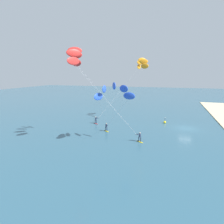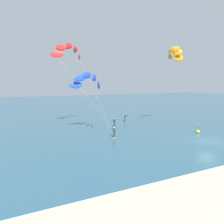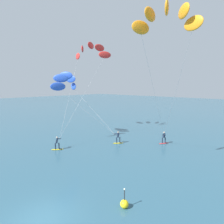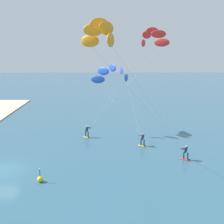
{
  "view_description": "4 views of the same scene",
  "coord_description": "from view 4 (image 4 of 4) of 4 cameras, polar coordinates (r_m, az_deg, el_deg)",
  "views": [
    {
      "loc": [
        -40.55,
        3.05,
        11.2
      ],
      "look_at": [
        -7.3,
        13.76,
        4.03
      ],
      "focal_mm": 30.16,
      "sensor_mm": 36.0,
      "label": 1
    },
    {
      "loc": [
        -26.01,
        -21.35,
        8.22
      ],
      "look_at": [
        -9.02,
        12.07,
        3.3
      ],
      "focal_mm": 35.95,
      "sensor_mm": 36.0,
      "label": 2
    },
    {
      "loc": [
        10.45,
        -5.08,
        8.07
      ],
      "look_at": [
        -9.15,
        16.05,
        4.1
      ],
      "focal_mm": 31.66,
      "sensor_mm": 36.0,
      "label": 3
    },
    {
      "loc": [
        27.95,
        10.44,
        12.14
      ],
      "look_at": [
        -5.89,
        11.14,
        4.69
      ],
      "focal_mm": 46.78,
      "sensor_mm": 36.0,
      "label": 4
    }
  ],
  "objects": [
    {
      "name": "kitesurfer_far_out",
      "position": [
        43.13,
        7.46,
        13.73
      ],
      "size": [
        7.9,
        12.05,
        15.02
      ],
      "color": "yellow",
      "rests_on": "ground"
    },
    {
      "name": "kitesurfer_mid_water",
      "position": [
        25.75,
        -1.56,
        14.05
      ],
      "size": [
        7.96,
        11.86,
        14.63
      ],
      "color": "red",
      "rests_on": "ground"
    },
    {
      "name": "ground_plane",
      "position": [
        32.21,
        -20.35,
        -10.54
      ],
      "size": [
        240.0,
        240.0,
        0.0
      ],
      "primitive_type": "plane",
      "color": "#2D566B"
    },
    {
      "name": "kitesurfer_nearshore",
      "position": [
        41.65,
        0.26,
        7.16
      ],
      "size": [
        9.48,
        7.45,
        9.94
      ],
      "color": "yellow",
      "rests_on": "ground"
    },
    {
      "name": "marker_buoy",
      "position": [
        28.43,
        -13.86,
        -12.59
      ],
      "size": [
        0.56,
        0.56,
        1.38
      ],
      "color": "yellow",
      "rests_on": "ground"
    }
  ]
}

